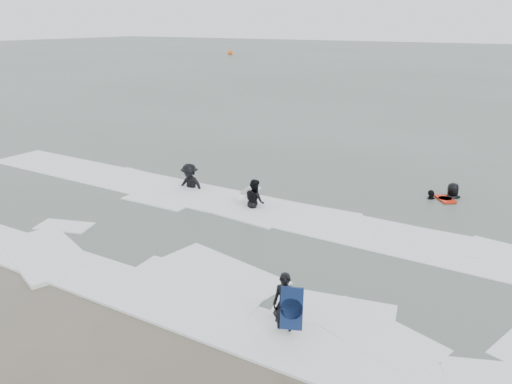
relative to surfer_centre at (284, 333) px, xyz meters
The scene contains 10 objects.
ground 3.93m from the surfer_centre, behind, with size 320.00×320.00×0.00m, color brown.
sea 80.31m from the surfer_centre, 92.80° to the left, with size 320.00×320.00×0.00m, color #47544C.
surfer_centre is the anchor object (origin of this frame).
surfer_wading 7.80m from the surfer_centre, 126.34° to the left, with size 0.83×0.64×1.70m, color black.
surfer_breaker 10.55m from the surfer_centre, 139.91° to the left, with size 1.26×0.73×1.95m, color black.
surfer_right_near 10.71m from the surfer_centre, 86.19° to the left, with size 0.91×0.38×1.56m, color black.
surfer_right_far 11.30m from the surfer_centre, 82.94° to the left, with size 0.88×0.57×1.80m, color black.
surf_foam 5.54m from the surfer_centre, 135.01° to the left, with size 30.03×9.06×0.09m.
bodyboards 5.87m from the surfer_centre, 101.81° to the left, with size 7.16×11.69×1.25m.
buoy 94.70m from the surfer_centre, 124.92° to the left, with size 1.00×1.00×1.65m.
Camera 1 is at (8.32, -8.62, 6.59)m, focal length 35.00 mm.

